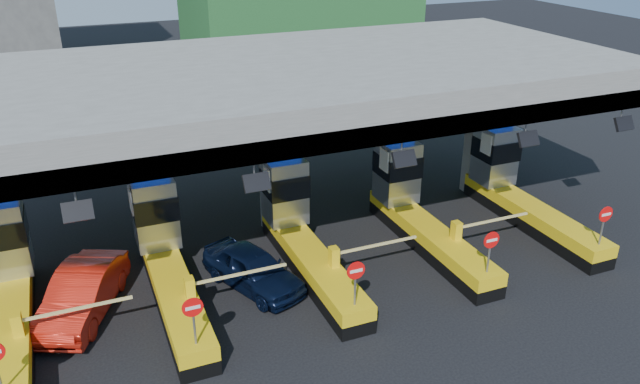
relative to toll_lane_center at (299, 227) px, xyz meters
name	(u,v)px	position (x,y,z in m)	size (l,w,h in m)	color
ground	(302,262)	(0.00, -0.28, -1.40)	(120.00, 120.00, 0.00)	black
toll_canopy	(273,87)	(0.00, 2.59, 4.74)	(28.00, 12.09, 7.00)	slate
toll_lane_far_left	(7,282)	(-10.00, 0.00, 0.00)	(4.43, 8.00, 4.16)	black
toll_lane_left	(165,252)	(-5.00, 0.00, 0.00)	(4.43, 8.00, 4.16)	black
toll_lane_center	(299,227)	(0.00, 0.00, 0.00)	(4.43, 8.00, 4.16)	black
toll_lane_right	(414,205)	(5.00, 0.00, 0.00)	(4.43, 8.00, 4.16)	black
toll_lane_far_right	(515,185)	(10.00, 0.00, 0.00)	(4.43, 8.00, 4.16)	black
van	(253,269)	(-2.19, -1.17, -0.67)	(1.72, 4.27, 1.46)	black
red_car	(82,293)	(-7.84, -0.59, -0.61)	(1.66, 4.75, 1.57)	red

